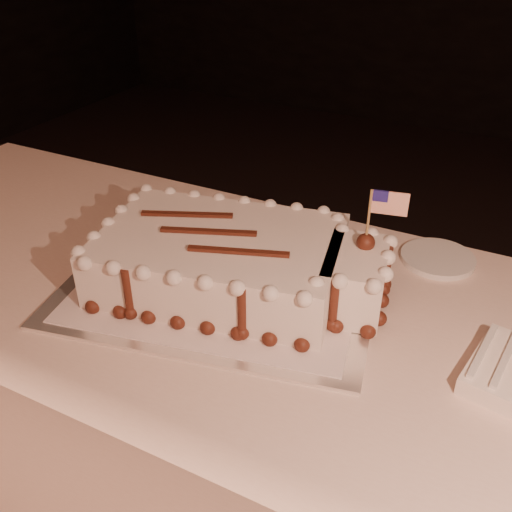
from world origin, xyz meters
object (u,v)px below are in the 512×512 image
at_px(sheet_cake, 236,261).
at_px(side_plate, 438,258).
at_px(banquet_table, 287,442).
at_px(cake_board, 221,284).

bearing_deg(sheet_cake, side_plate, 40.59).
bearing_deg(banquet_table, sheet_cake, 173.06).
distance_m(cake_board, sheet_cake, 0.07).
distance_m(banquet_table, side_plate, 0.53).
distance_m(cake_board, side_plate, 0.48).
bearing_deg(cake_board, banquet_table, -14.81).
bearing_deg(banquet_table, cake_board, 176.76).
relative_size(banquet_table, cake_board, 3.85).
relative_size(banquet_table, side_plate, 14.96).
xyz_separation_m(banquet_table, sheet_cake, (-0.13, 0.02, 0.44)).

